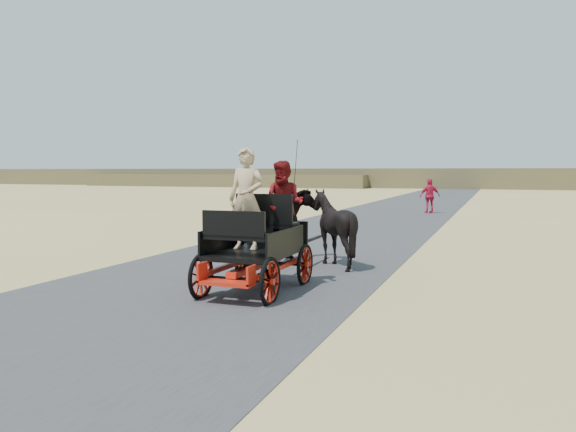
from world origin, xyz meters
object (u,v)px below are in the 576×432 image
(horse_left, at_px, (287,226))
(horse_right, at_px, (333,228))
(carriage, at_px, (256,270))
(pedestrian, at_px, (430,196))

(horse_left, bearing_deg, horse_right, -180.00)
(horse_left, bearing_deg, carriage, 100.39)
(carriage, relative_size, horse_right, 1.41)
(horse_left, xyz_separation_m, pedestrian, (1.31, 16.52, 0.02))
(carriage, height_order, horse_left, horse_left)
(horse_right, bearing_deg, horse_left, 0.00)
(horse_left, xyz_separation_m, horse_right, (1.10, 0.00, 0.00))
(carriage, bearing_deg, horse_right, 79.61)
(horse_right, xyz_separation_m, pedestrian, (0.21, 16.52, 0.01))
(horse_right, distance_m, pedestrian, 16.52)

